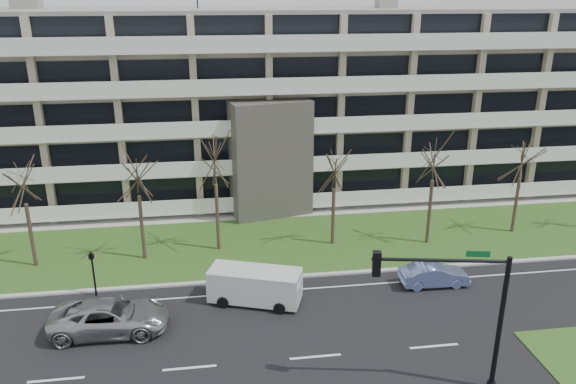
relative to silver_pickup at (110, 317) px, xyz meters
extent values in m
plane|color=black|center=(10.08, -3.64, -0.83)|extent=(160.00, 160.00, 0.00)
cube|color=#36531B|center=(10.08, 9.36, -0.80)|extent=(90.00, 10.00, 0.06)
cube|color=#B2B2AD|center=(10.08, 4.36, -0.77)|extent=(90.00, 0.35, 0.12)
cube|color=#B2B2AD|center=(10.08, 14.86, -0.79)|extent=(90.00, 2.00, 0.08)
cube|color=white|center=(10.08, 2.86, -0.83)|extent=(90.00, 0.12, 0.01)
cube|color=tan|center=(10.08, 21.86, 6.67)|extent=(60.00, 12.00, 15.00)
cube|color=gray|center=(10.08, 21.86, 14.32)|extent=(60.50, 12.50, 0.30)
cube|color=#4C4742|center=(10.08, 14.86, 3.67)|extent=(6.39, 3.69, 9.00)
cube|color=black|center=(10.08, 14.66, 1.17)|extent=(4.92, 1.19, 3.50)
cube|color=gray|center=(-7.92, 21.86, 15.07)|extent=(2.00, 2.00, 1.20)
cube|color=black|center=(10.08, 15.84, 1.27)|extent=(58.00, 0.10, 1.80)
cube|color=white|center=(10.08, 15.16, -0.23)|extent=(58.00, 1.40, 0.22)
cube|color=white|center=(10.08, 14.51, 0.37)|extent=(58.00, 0.08, 1.00)
cube|color=black|center=(10.08, 15.84, 4.27)|extent=(58.00, 0.10, 1.80)
cube|color=white|center=(10.08, 15.16, 2.77)|extent=(58.00, 1.40, 0.22)
cube|color=white|center=(10.08, 14.51, 3.37)|extent=(58.00, 0.08, 1.00)
cube|color=black|center=(10.08, 15.84, 7.27)|extent=(58.00, 0.10, 1.80)
cube|color=white|center=(10.08, 15.16, 5.77)|extent=(58.00, 1.40, 0.22)
cube|color=white|center=(10.08, 14.51, 6.37)|extent=(58.00, 0.08, 1.00)
cube|color=black|center=(10.08, 15.84, 10.27)|extent=(58.00, 0.10, 1.80)
cube|color=white|center=(10.08, 15.16, 8.77)|extent=(58.00, 1.40, 0.22)
cube|color=white|center=(10.08, 14.51, 9.37)|extent=(58.00, 0.08, 1.00)
cube|color=black|center=(10.08, 15.84, 13.27)|extent=(58.00, 0.10, 1.80)
cube|color=white|center=(10.08, 15.16, 11.77)|extent=(58.00, 1.40, 0.22)
cube|color=white|center=(10.08, 14.51, 12.37)|extent=(58.00, 0.08, 1.00)
imported|color=#A6A8AD|center=(0.00, 0.00, 0.00)|extent=(6.08, 2.94, 1.67)
imported|color=#798ED3|center=(18.40, 2.25, -0.16)|extent=(4.13, 1.50, 1.35)
cube|color=silver|center=(7.66, 1.84, 0.25)|extent=(5.45, 3.49, 1.80)
cube|color=black|center=(7.66, 1.84, 0.77)|extent=(5.04, 3.23, 0.66)
cube|color=silver|center=(9.93, 1.04, 0.11)|extent=(0.91, 1.80, 1.13)
cylinder|color=black|center=(5.82, 1.49, -0.50)|extent=(0.70, 0.44, 0.66)
cylinder|color=black|center=(6.46, 3.27, -0.50)|extent=(0.70, 0.44, 0.66)
cylinder|color=black|center=(8.86, 0.41, -0.50)|extent=(0.70, 0.44, 0.66)
cylinder|color=black|center=(9.49, 2.20, -0.50)|extent=(0.70, 0.44, 0.66)
cylinder|color=black|center=(17.41, -6.93, -0.67)|extent=(0.39, 0.39, 0.32)
cylinder|color=black|center=(17.41, -6.93, 2.40)|extent=(0.22, 0.22, 6.46)
cylinder|color=black|center=(14.66, -6.41, 5.41)|extent=(5.53, 1.20, 0.15)
cube|color=black|center=(12.12, -5.92, 5.19)|extent=(0.40, 0.40, 1.08)
sphere|color=red|center=(12.12, -5.92, 5.54)|extent=(0.22, 0.22, 0.22)
sphere|color=orange|center=(12.12, -5.92, 5.19)|extent=(0.22, 0.22, 0.22)
sphere|color=green|center=(12.12, -5.92, 4.85)|extent=(0.22, 0.22, 0.22)
cube|color=#0C5926|center=(16.14, -6.69, 5.73)|extent=(0.96, 0.22, 0.27)
cylinder|color=black|center=(-1.41, 3.84, 0.56)|extent=(0.11, 0.11, 2.79)
cube|color=black|center=(-1.41, 3.84, 1.68)|extent=(0.29, 0.24, 0.30)
sphere|color=red|center=(-1.41, 3.84, 1.68)|extent=(0.13, 0.13, 0.13)
cylinder|color=#382B21|center=(-5.89, 8.23, 1.30)|extent=(0.24, 0.24, 4.27)
cylinder|color=#382B21|center=(0.93, 8.31, 1.36)|extent=(0.24, 0.24, 4.40)
cylinder|color=#382B21|center=(5.79, 8.99, 1.52)|extent=(0.24, 0.24, 4.71)
cylinder|color=#382B21|center=(13.64, 8.75, 1.20)|extent=(0.24, 0.24, 4.07)
cylinder|color=#382B21|center=(20.23, 7.99, 1.47)|extent=(0.24, 0.24, 4.62)
cylinder|color=#382B21|center=(27.11, 8.92, 1.23)|extent=(0.24, 0.24, 4.12)
camera|label=1|loc=(5.54, -25.97, 15.86)|focal=35.00mm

